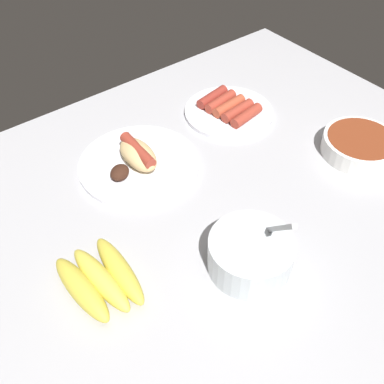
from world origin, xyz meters
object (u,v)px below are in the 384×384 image
Objects in this scene: plate_sausages at (229,110)px; banana_bunch at (100,280)px; bowl_chili at (360,145)px; bowl_coleslaw at (251,253)px; plate_hotdog_assembled at (138,161)px.

banana_bunch is at bearing -154.12° from plate_sausages.
bowl_chili is 61.86cm from banana_bunch.
bowl_coleslaw reaches higher than plate_sausages.
banana_bunch is (-48.89, -23.72, 0.73)cm from plate_sausages.
plate_hotdog_assembled is 48.00cm from bowl_chili.
plate_hotdog_assembled is 1.57× the size of banana_bunch.
plate_sausages is at bearing 53.36° from bowl_coleslaw.
bowl_coleslaw is at bearing -169.36° from bowl_chili.
bowl_chili is 0.99× the size of banana_bunch.
bowl_coleslaw is 25.39cm from banana_bunch.
plate_hotdog_assembled is at bearing 91.85° from bowl_coleslaw.
plate_sausages is 31.12cm from bowl_chili.
plate_hotdog_assembled is 30.01cm from banana_bunch.
plate_hotdog_assembled reaches higher than bowl_chili.
bowl_coleslaw reaches higher than plate_hotdog_assembled.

